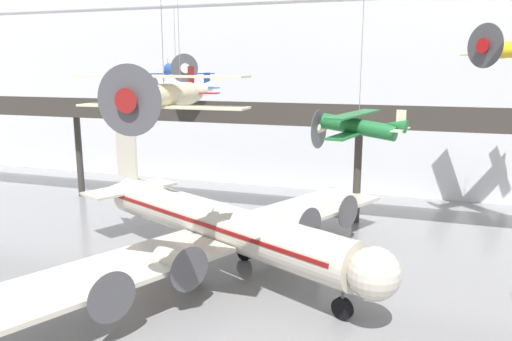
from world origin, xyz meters
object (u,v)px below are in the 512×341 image
object	(u,v)px
airliner_silver_main	(217,224)
suspended_plane_white_twin	(180,89)
suspended_plane_blue_trainer	(176,71)
suspended_plane_cream_biplane	(164,95)
suspended_plane_green_biplane	(358,126)

from	to	relation	value
airliner_silver_main	suspended_plane_white_twin	distance (m)	9.74
suspended_plane_blue_trainer	suspended_plane_cream_biplane	size ratio (longest dim) A/B	0.73
airliner_silver_main	suspended_plane_white_twin	bearing A→B (deg)	-162.07
suspended_plane_cream_biplane	suspended_plane_blue_trainer	bearing A→B (deg)	-155.36
suspended_plane_white_twin	suspended_plane_blue_trainer	bearing A→B (deg)	-122.96
suspended_plane_cream_biplane	suspended_plane_green_biplane	bearing A→B (deg)	130.78
suspended_plane_blue_trainer	suspended_plane_cream_biplane	world-z (taller)	suspended_plane_blue_trainer
suspended_plane_white_twin	suspended_plane_blue_trainer	distance (m)	9.93
suspended_plane_green_biplane	suspended_plane_cream_biplane	world-z (taller)	suspended_plane_cream_biplane
suspended_plane_green_biplane	suspended_plane_cream_biplane	bearing A→B (deg)	53.48
suspended_plane_blue_trainer	suspended_plane_green_biplane	size ratio (longest dim) A/B	0.65
airliner_silver_main	suspended_plane_green_biplane	distance (m)	12.53
suspended_plane_green_biplane	suspended_plane_blue_trainer	bearing A→B (deg)	-21.26
airliner_silver_main	suspended_plane_cream_biplane	world-z (taller)	suspended_plane_cream_biplane
suspended_plane_blue_trainer	suspended_plane_green_biplane	xyz separation A→B (m)	(17.32, -11.07, -2.97)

